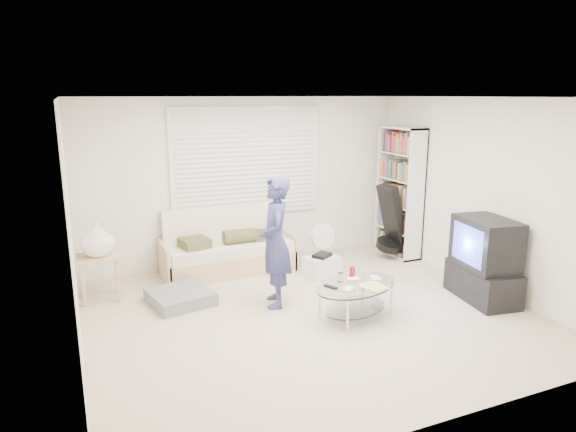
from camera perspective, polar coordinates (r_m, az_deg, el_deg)
name	(u,v)px	position (r m, az deg, el deg)	size (l,w,h in m)	color
ground	(310,315)	(6.16, 2.50, -10.88)	(5.00, 5.00, 0.00)	#B5A48C
room_shell	(294,172)	(6.12, 0.70, 4.91)	(5.02, 4.52, 2.51)	white
window_blinds	(247,162)	(7.72, -4.53, 6.03)	(2.32, 0.08, 1.62)	silver
futon_sofa	(228,251)	(7.55, -6.66, -3.87)	(1.90, 0.77, 0.93)	tan
grey_floor_pillow	(181,297)	(6.58, -11.85, -8.79)	(0.70, 0.70, 0.16)	slate
side_table	(97,242)	(6.74, -20.41, -2.74)	(0.51, 0.41, 1.02)	tan
bookshelf	(400,192)	(8.32, 12.29, 2.61)	(0.32, 0.86, 2.04)	white
guitar_case	(392,226)	(8.20, 11.51, -1.14)	(0.46, 0.43, 1.15)	black
floor_fan	(322,241)	(7.75, 3.79, -2.75)	(0.40, 0.27, 0.66)	white
storage_bin	(322,266)	(7.35, 3.80, -5.54)	(0.51, 0.39, 0.33)	white
tv_unit	(484,261)	(6.87, 20.98, -4.67)	(0.66, 1.03, 1.05)	black
coffee_table	(356,291)	(6.01, 7.59, -8.23)	(1.26, 1.00, 0.53)	silver
standing_person	(275,242)	(6.17, -1.42, -2.90)	(0.58, 0.38, 1.60)	navy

